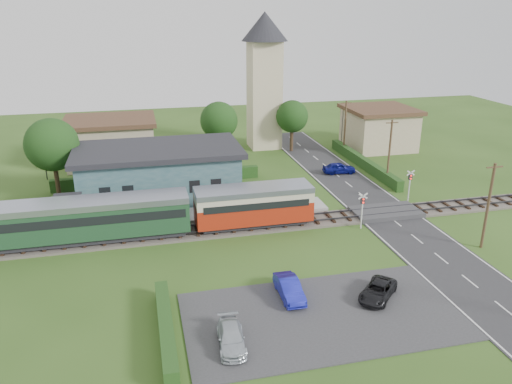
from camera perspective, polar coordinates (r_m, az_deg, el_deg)
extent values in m
plane|color=#2D4C19|center=(42.37, 3.73, -4.80)|extent=(120.00, 120.00, 0.00)
cube|color=#4C443D|center=(44.07, 2.97, -3.61)|extent=(76.00, 3.20, 0.20)
cube|color=#3F3F47|center=(43.31, 3.25, -3.60)|extent=(76.00, 0.08, 0.15)
cube|color=#3F3F47|center=(44.57, 2.72, -2.88)|extent=(76.00, 0.08, 0.15)
cube|color=#28282B|center=(46.10, 15.73, -3.38)|extent=(6.00, 70.00, 0.05)
cube|color=#333335|center=(32.03, 7.53, -13.83)|extent=(17.00, 9.00, 0.08)
cube|color=#333335|center=(47.63, 14.61, -2.23)|extent=(6.20, 3.40, 0.45)
cube|color=gray|center=(45.42, -10.40, -3.01)|extent=(30.00, 3.00, 0.45)
cube|color=beige|center=(45.32, -20.65, -2.14)|extent=(2.00, 2.00, 2.40)
cube|color=#232328|center=(44.88, -20.84, -0.63)|extent=(2.30, 2.30, 0.15)
cube|color=#2E5360|center=(50.10, -10.98, 1.83)|extent=(15.00, 8.00, 4.80)
cube|color=#232328|center=(49.35, -11.18, 4.75)|extent=(16.00, 9.00, 0.50)
cube|color=#232328|center=(46.82, -10.61, -1.15)|extent=(1.20, 0.12, 2.20)
cube|color=black|center=(46.47, -16.86, -0.15)|extent=(1.00, 0.12, 1.20)
cube|color=black|center=(46.37, -14.41, 0.05)|extent=(1.00, 0.12, 1.20)
cube|color=black|center=(46.57, -7.03, 0.64)|extent=(1.00, 0.12, 1.20)
cube|color=black|center=(46.81, -4.60, 0.83)|extent=(1.00, 0.12, 1.20)
cube|color=#232328|center=(43.27, -0.27, -3.34)|extent=(9.00, 2.20, 0.50)
cube|color=#A1220F|center=(42.88, -0.28, -2.12)|extent=(10.00, 2.80, 1.80)
cube|color=beige|center=(42.42, -0.28, -0.55)|extent=(10.00, 2.82, 0.90)
cube|color=black|center=(42.54, -0.28, -0.99)|extent=(9.00, 2.88, 0.60)
cube|color=#8990A0|center=(42.19, -0.28, 0.27)|extent=(10.00, 2.90, 0.45)
cube|color=#232328|center=(42.57, -18.47, -4.87)|extent=(15.20, 2.20, 0.50)
cube|color=#1D4126|center=(41.98, -18.69, -3.01)|extent=(16.00, 2.80, 2.60)
cube|color=black|center=(41.83, -18.75, -2.51)|extent=(15.40, 2.86, 0.70)
cube|color=#8990A0|center=(41.47, -18.91, -1.23)|extent=(16.00, 2.90, 0.50)
cube|color=beige|center=(67.60, 0.95, 10.94)|extent=(4.00, 4.00, 14.00)
cone|color=#232328|center=(66.75, 1.00, 18.42)|extent=(6.00, 6.00, 3.60)
cube|color=tan|center=(63.61, -16.18, 5.41)|extent=(10.00, 8.00, 5.00)
cube|color=#472D1E|center=(63.00, -16.43, 7.82)|extent=(10.80, 8.80, 0.50)
cube|color=tan|center=(70.06, 13.83, 6.94)|extent=(8.00, 8.00, 5.00)
cube|color=#472D1E|center=(69.51, 14.02, 9.14)|extent=(8.80, 8.80, 0.50)
cube|color=#193814|center=(30.08, -10.25, -15.20)|extent=(0.80, 9.00, 1.20)
cube|color=#193814|center=(61.09, 12.16, 3.31)|extent=(0.80, 18.00, 1.20)
cube|color=#193814|center=(54.92, -11.11, 1.53)|extent=(22.00, 0.80, 1.30)
cylinder|color=#332316|center=(53.70, -21.82, 1.59)|extent=(0.44, 0.44, 4.12)
sphere|color=#143311|center=(52.82, -22.29, 5.02)|extent=(5.20, 5.20, 5.20)
cylinder|color=#332316|center=(62.46, -4.19, 5.35)|extent=(0.44, 0.44, 3.85)
sphere|color=#143311|center=(61.74, -4.26, 8.15)|extent=(4.60, 4.60, 4.60)
cylinder|color=#332316|center=(66.63, 4.09, 6.18)|extent=(0.44, 0.44, 3.58)
sphere|color=#143311|center=(65.99, 4.15, 8.62)|extent=(4.20, 4.20, 4.20)
cylinder|color=#473321|center=(42.53, 24.98, -1.53)|extent=(0.22, 0.22, 7.00)
cube|color=#473321|center=(41.56, 25.62, 2.58)|extent=(1.40, 0.10, 0.10)
cylinder|color=#473321|center=(55.18, 15.00, 4.41)|extent=(0.22, 0.22, 7.00)
cube|color=#473321|center=(54.44, 15.30, 7.65)|extent=(1.40, 0.10, 0.10)
cylinder|color=#473321|center=(65.64, 10.13, 7.24)|extent=(0.22, 0.22, 7.00)
cube|color=#473321|center=(65.01, 10.30, 9.98)|extent=(1.40, 0.10, 0.10)
cylinder|color=silver|center=(43.63, 12.00, -2.31)|extent=(0.12, 0.12, 3.00)
cube|color=#232328|center=(43.23, 12.11, -0.96)|extent=(0.35, 0.18, 0.55)
sphere|color=#FF190C|center=(43.07, 12.19, -0.83)|extent=(0.14, 0.14, 0.14)
sphere|color=#FF190C|center=(43.18, 12.16, -1.20)|extent=(0.14, 0.14, 0.14)
cube|color=silver|center=(43.09, 12.14, -0.46)|extent=(0.84, 0.05, 0.55)
cube|color=silver|center=(43.09, 12.14, -0.46)|extent=(0.84, 0.05, 0.55)
cylinder|color=silver|center=(50.84, 17.10, 0.49)|extent=(0.12, 0.12, 3.00)
cube|color=#232328|center=(50.50, 17.23, 1.66)|extent=(0.35, 0.18, 0.55)
sphere|color=#FF190C|center=(50.36, 17.32, 1.78)|extent=(0.14, 0.14, 0.14)
sphere|color=#FF190C|center=(50.45, 17.28, 1.46)|extent=(0.14, 0.14, 0.14)
cube|color=silver|center=(50.38, 17.28, 2.10)|extent=(0.84, 0.05, 0.55)
cube|color=silver|center=(50.38, 17.28, 2.10)|extent=(0.84, 0.05, 0.55)
cylinder|color=#3F3F47|center=(59.60, -23.06, 3.61)|extent=(0.14, 0.14, 5.00)
sphere|color=orange|center=(59.00, -23.39, 5.94)|extent=(0.30, 0.30, 0.30)
cylinder|color=#3F3F47|center=(71.03, 9.84, 7.40)|extent=(0.14, 0.14, 5.00)
sphere|color=orange|center=(70.53, 9.96, 9.38)|extent=(0.30, 0.30, 0.30)
imported|color=navy|center=(58.17, 9.48, 2.73)|extent=(3.88, 1.89, 1.27)
imported|color=#1A1FA6|center=(33.27, 3.82, -10.93)|extent=(1.30, 3.72, 1.23)
imported|color=#B6BEC6|center=(29.07, -2.85, -16.26)|extent=(1.74, 3.71, 1.05)
imported|color=black|center=(34.09, 13.75, -10.90)|extent=(3.77, 3.80, 1.02)
imported|color=gray|center=(45.73, -3.37, -1.24)|extent=(0.60, 0.46, 1.47)
imported|color=gray|center=(44.57, -17.94, -2.55)|extent=(0.98, 1.10, 1.87)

